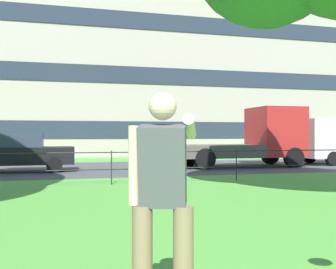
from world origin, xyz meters
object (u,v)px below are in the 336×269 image
(car_black_left, at_px, (21,152))
(flatbed_truck_far_right, at_px, (247,140))
(person_thrower, at_px, (163,198))
(apartment_building_background, at_px, (146,45))

(car_black_left, distance_m, flatbed_truck_far_right, 9.85)
(person_thrower, bearing_deg, car_black_left, 99.98)
(flatbed_truck_far_right, bearing_deg, person_thrower, -118.07)
(person_thrower, xyz_separation_m, apartment_building_background, (6.01, 30.30, 8.18))
(car_black_left, height_order, flatbed_truck_far_right, flatbed_truck_far_right)
(person_thrower, height_order, flatbed_truck_far_right, flatbed_truck_far_right)
(person_thrower, distance_m, car_black_left, 13.98)
(car_black_left, xyz_separation_m, apartment_building_background, (8.43, 16.54, 8.38))
(apartment_building_background, bearing_deg, flatbed_truck_far_right, -85.08)
(flatbed_truck_far_right, xyz_separation_m, apartment_building_background, (-1.41, 16.39, 7.94))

